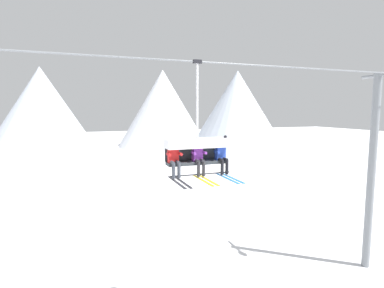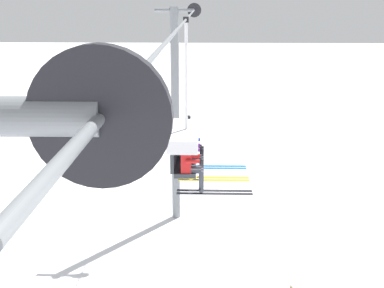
{
  "view_description": "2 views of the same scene",
  "coord_description": "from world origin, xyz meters",
  "px_view_note": "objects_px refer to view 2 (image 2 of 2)",
  "views": [
    {
      "loc": [
        -2.14,
        -9.96,
        7.49
      ],
      "look_at": [
        1.19,
        -0.95,
        6.41
      ],
      "focal_mm": 28.0,
      "sensor_mm": 36.0,
      "label": 1
    },
    {
      "loc": [
        -9.43,
        -1.2,
        9.48
      ],
      "look_at": [
        1.18,
        -0.94,
        6.27
      ],
      "focal_mm": 45.0,
      "sensor_mm": 36.0,
      "label": 2
    }
  ],
  "objects_px": {
    "lift_tower_far": "(176,113)",
    "skier_purple": "(193,153)",
    "skier_red": "(192,164)",
    "skier_blue": "(193,142)",
    "chairlift_chair": "(183,140)"
  },
  "relations": [
    {
      "from": "lift_tower_far",
      "to": "skier_purple",
      "type": "bearing_deg",
      "value": -174.12
    },
    {
      "from": "lift_tower_far",
      "to": "skier_red",
      "type": "relative_size",
      "value": 5.48
    },
    {
      "from": "skier_red",
      "to": "skier_blue",
      "type": "xyz_separation_m",
      "value": [
        1.68,
        0.01,
        0.02
      ]
    },
    {
      "from": "chairlift_chair",
      "to": "skier_purple",
      "type": "distance_m",
      "value": 0.39
    },
    {
      "from": "lift_tower_far",
      "to": "chairlift_chair",
      "type": "distance_m",
      "value": 9.2
    },
    {
      "from": "skier_red",
      "to": "skier_blue",
      "type": "bearing_deg",
      "value": 0.23
    },
    {
      "from": "lift_tower_far",
      "to": "skier_purple",
      "type": "relative_size",
      "value": 5.48
    },
    {
      "from": "skier_blue",
      "to": "chairlift_chair",
      "type": "bearing_deg",
      "value": 165.77
    },
    {
      "from": "chairlift_chair",
      "to": "lift_tower_far",
      "type": "bearing_deg",
      "value": 4.49
    },
    {
      "from": "lift_tower_far",
      "to": "chairlift_chair",
      "type": "height_order",
      "value": "lift_tower_far"
    },
    {
      "from": "skier_red",
      "to": "chairlift_chair",
      "type": "bearing_deg",
      "value": 14.72
    },
    {
      "from": "skier_purple",
      "to": "skier_blue",
      "type": "distance_m",
      "value": 0.84
    },
    {
      "from": "skier_red",
      "to": "lift_tower_far",
      "type": "bearing_deg",
      "value": 5.38
    },
    {
      "from": "chairlift_chair",
      "to": "skier_red",
      "type": "relative_size",
      "value": 2.17
    },
    {
      "from": "chairlift_chair",
      "to": "skier_purple",
      "type": "bearing_deg",
      "value": -90.0
    }
  ]
}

